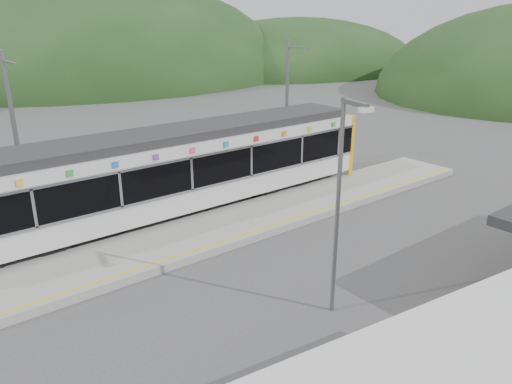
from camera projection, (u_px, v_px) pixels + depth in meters
ground at (300, 252)px, 18.19m from camera, size 120.00×120.00×0.00m
hills at (317, 183)px, 25.72m from camera, size 146.00×149.00×26.00m
platform at (245, 221)px, 20.57m from camera, size 26.00×3.20×0.30m
yellow_line at (265, 228)px, 19.56m from camera, size 26.00×0.10×0.01m
train at (163, 172)px, 20.63m from camera, size 20.44×3.01×3.74m
catenary_mast_west at (17, 140)px, 19.17m from camera, size 0.18×1.80×7.00m
catenary_mast_east at (287, 103)px, 27.39m from camera, size 0.18×1.80×7.00m
lamp_post at (342, 192)px, 13.31m from camera, size 0.38×1.13×6.24m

